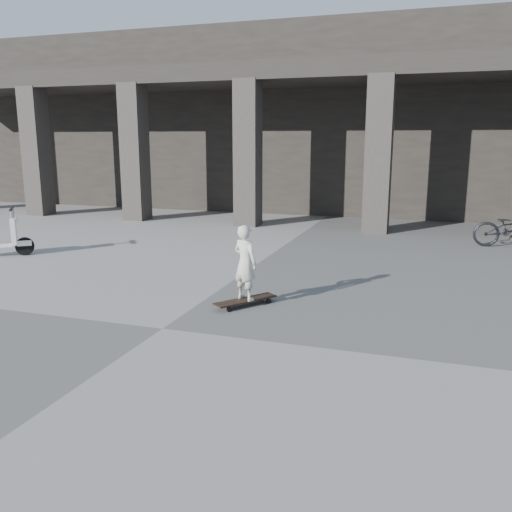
% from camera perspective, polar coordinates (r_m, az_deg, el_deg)
% --- Properties ---
extents(ground, '(90.00, 90.00, 0.00)m').
position_cam_1_polar(ground, '(7.19, -9.82, -7.55)').
color(ground, '#535350').
rests_on(ground, ground).
extents(colonnade, '(28.00, 8.82, 6.00)m').
position_cam_1_polar(colonnade, '(19.99, 9.28, 13.85)').
color(colonnade, black).
rests_on(colonnade, ground).
extents(longboard, '(0.78, 0.95, 0.10)m').
position_cam_1_polar(longboard, '(8.00, -1.13, -4.72)').
color(longboard, black).
rests_on(longboard, ground).
extents(child, '(0.48, 0.41, 1.11)m').
position_cam_1_polar(child, '(7.85, -1.15, -0.69)').
color(child, beige).
rests_on(child, longboard).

